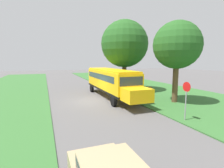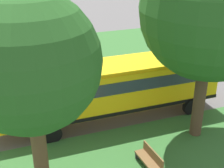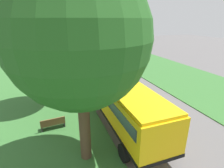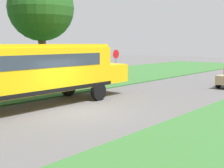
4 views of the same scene
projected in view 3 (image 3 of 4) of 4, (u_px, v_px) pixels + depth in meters
ground_plane at (143, 107)px, 15.03m from camera, size 120.00×120.00×0.00m
grass_verge at (12, 131)px, 11.78m from camera, size 12.00×80.00×0.08m
grass_far_side at (220, 93)px, 17.92m from camera, size 10.00×80.00×0.07m
school_bus at (118, 96)px, 12.60m from camera, size 2.84×12.42×3.16m
car_tan_nearest at (116, 61)px, 27.61m from camera, size 2.02×4.40×1.56m
oak_tree_beside_bus at (80, 39)px, 7.34m from camera, size 6.22×6.22×9.45m
oak_tree_roadside_mid at (40, 40)px, 14.07m from camera, size 4.55×4.55×7.91m
stop_sign at (73, 69)px, 20.28m from camera, size 0.08×0.68×2.74m
park_bench at (53, 123)px, 11.86m from camera, size 1.63×0.61×0.92m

